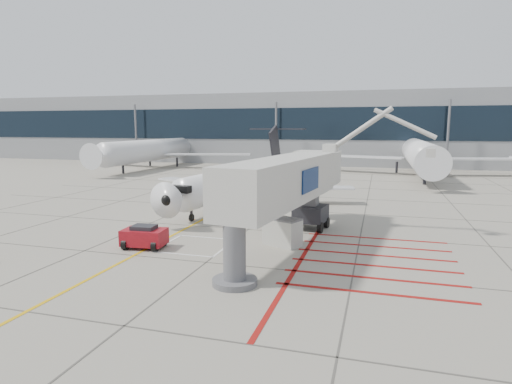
# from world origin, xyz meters

# --- Properties ---
(ground_plane) EXTENTS (260.00, 260.00, 0.00)m
(ground_plane) POSITION_xyz_m (0.00, 0.00, 0.00)
(ground_plane) COLOR gray
(ground_plane) RESTS_ON ground
(regional_jet) EXTENTS (25.22, 30.54, 7.48)m
(regional_jet) POSITION_xyz_m (-4.57, 12.06, 3.74)
(regional_jet) COLOR white
(regional_jet) RESTS_ON ground_plane
(jet_bridge) EXTENTS (11.39, 19.80, 7.50)m
(jet_bridge) POSITION_xyz_m (3.53, -0.39, 3.75)
(jet_bridge) COLOR beige
(jet_bridge) RESTS_ON ground_plane
(pushback_tug) EXTENTS (2.73, 1.84, 1.52)m
(pushback_tug) POSITION_xyz_m (-4.81, -2.38, 0.76)
(pushback_tug) COLOR maroon
(pushback_tug) RESTS_ON ground_plane
(baggage_cart) EXTENTS (2.44, 1.86, 1.37)m
(baggage_cart) POSITION_xyz_m (-0.14, 6.24, 0.69)
(baggage_cart) COLOR slate
(baggage_cart) RESTS_ON ground_plane
(ground_power_unit) EXTENTS (2.58, 2.09, 1.78)m
(ground_power_unit) POSITION_xyz_m (3.33, 0.58, 0.89)
(ground_power_unit) COLOR beige
(ground_power_unit) RESTS_ON ground_plane
(cone_nose) EXTENTS (0.35, 0.35, 0.49)m
(cone_nose) POSITION_xyz_m (-5.34, 5.86, 0.25)
(cone_nose) COLOR orange
(cone_nose) RESTS_ON ground_plane
(cone_side) EXTENTS (0.35, 0.35, 0.49)m
(cone_side) POSITION_xyz_m (-0.59, 5.27, 0.25)
(cone_side) COLOR orange
(cone_side) RESTS_ON ground_plane
(terminal_building) EXTENTS (180.00, 28.00, 14.00)m
(terminal_building) POSITION_xyz_m (10.00, 70.00, 7.00)
(terminal_building) COLOR gray
(terminal_building) RESTS_ON ground_plane
(terminal_glass_band) EXTENTS (180.00, 0.10, 6.00)m
(terminal_glass_band) POSITION_xyz_m (10.00, 55.95, 8.00)
(terminal_glass_band) COLOR black
(terminal_glass_band) RESTS_ON ground_plane
(bg_aircraft_b) EXTENTS (34.47, 38.30, 11.49)m
(bg_aircraft_b) POSITION_xyz_m (-30.57, 46.00, 5.74)
(bg_aircraft_b) COLOR silver
(bg_aircraft_b) RESTS_ON ground_plane
(bg_aircraft_c) EXTENTS (36.15, 40.17, 12.05)m
(bg_aircraft_c) POSITION_xyz_m (14.78, 46.00, 6.03)
(bg_aircraft_c) COLOR silver
(bg_aircraft_c) RESTS_ON ground_plane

